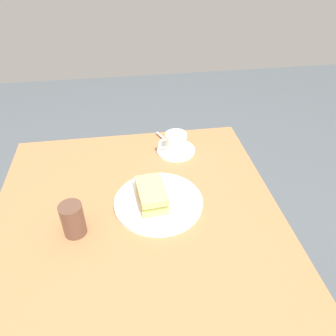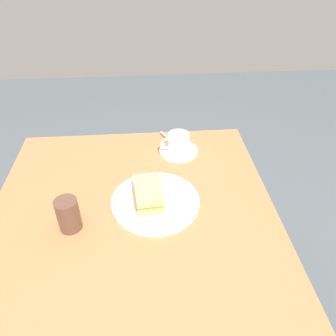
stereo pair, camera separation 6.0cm
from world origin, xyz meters
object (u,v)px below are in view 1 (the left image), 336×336
sandwich_front (152,195)px  coffee_cup (175,141)px  spoon (165,140)px  sandwich_plate (158,202)px  dining_table (141,256)px  coffee_saucer (176,150)px  drinking_glass (73,219)px

sandwich_front → coffee_cup: 0.30m
spoon → sandwich_plate: bearing=168.4°
sandwich_front → spoon: size_ratio=1.45×
dining_table → sandwich_front: 0.20m
dining_table → sandwich_plate: size_ratio=3.72×
sandwich_front → spoon: bearing=-14.8°
dining_table → sandwich_plate: bearing=-37.1°
dining_table → coffee_saucer: coffee_saucer is taller
coffee_cup → coffee_saucer: bearing=-80.2°
sandwich_plate → spoon: bearing=-11.6°
coffee_cup → drinking_glass: drinking_glass is taller
sandwich_plate → sandwich_front: sandwich_front is taller
dining_table → drinking_glass: drinking_glass is taller
coffee_cup → dining_table: bearing=155.4°
sandwich_front → coffee_cup: coffee_cup is taller
dining_table → coffee_saucer: bearing=-24.9°
drinking_glass → dining_table: bearing=-93.5°
sandwich_plate → coffee_cup: size_ratio=2.50×
coffee_saucer → sandwich_front: bearing=156.3°
dining_table → spoon: size_ratio=10.72×
coffee_saucer → drinking_glass: bearing=135.5°
sandwich_plate → sandwich_front: size_ratio=1.98×
drinking_glass → sandwich_plate: bearing=-72.2°
sandwich_plate → sandwich_front: bearing=96.5°
sandwich_front → coffee_saucer: bearing=-23.7°
sandwich_front → drinking_glass: drinking_glass is taller
coffee_saucer → coffee_cup: 0.04m
sandwich_plate → spoon: size_ratio=2.88×
spoon → coffee_saucer: bearing=-156.2°
drinking_glass → sandwich_front: bearing=-71.2°
sandwich_plate → spoon: (0.34, -0.07, 0.01)m
sandwich_front → coffee_cup: size_ratio=1.26×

